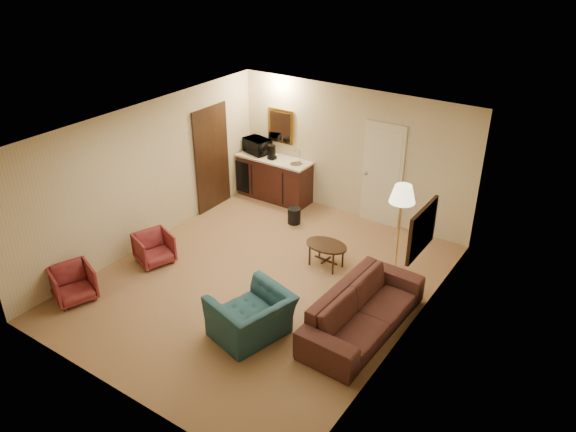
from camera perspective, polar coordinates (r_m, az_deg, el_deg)
name	(u,v)px	position (r m, az deg, el deg)	size (l,w,h in m)	color
ground	(262,281)	(9.38, -2.68, -6.61)	(6.00, 6.00, 0.00)	#916E4A
room_walls	(283,169)	(9.16, -0.54, 4.77)	(5.02, 6.01, 2.61)	beige
wetbar_cabinet	(275,178)	(11.94, -1.38, 3.84)	(1.64, 0.58, 0.92)	#371411
sofa	(364,304)	(8.18, 7.74, -8.80)	(2.29, 0.67, 0.90)	black
teal_armchair	(251,310)	(8.00, -3.79, -9.47)	(1.05, 0.68, 0.92)	#1C3E46
rose_chair_near	(154,247)	(9.99, -13.46, -3.07)	(0.58, 0.55, 0.60)	maroon
rose_chair_far	(73,282)	(9.41, -21.03, -6.30)	(0.60, 0.56, 0.62)	maroon
coffee_table	(326,255)	(9.67, 3.90, -3.98)	(0.74, 0.50, 0.43)	black
floor_lamp	(399,229)	(9.40, 11.22, -1.34)	(0.43, 0.43, 1.61)	gold
waste_bin	(294,216)	(11.04, 0.63, 0.02)	(0.26, 0.26, 0.32)	black
microwave	(257,144)	(12.01, -3.16, 7.30)	(0.57, 0.32, 0.39)	black
coffee_maker	(272,152)	(11.68, -1.63, 6.50)	(0.16, 0.16, 0.30)	black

